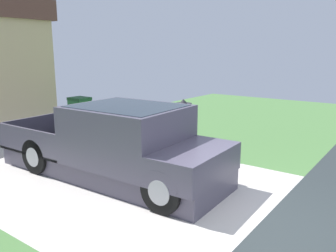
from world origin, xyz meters
The scene contains 4 objects.
pickup_truck centered at (0.14, 3.16, 0.74)m, with size 2.19×5.49×1.63m.
person_with_hat centered at (1.73, 2.67, 0.90)m, with size 0.47×0.40×1.61m.
handbag centered at (1.51, 2.51, 0.15)m, with size 0.38×0.17×0.47m.
wheeled_trash_bin centered at (3.18, 8.23, 0.57)m, with size 0.60×0.72×1.06m.
Camera 1 is at (-5.00, -1.83, 2.74)m, focal length 36.76 mm.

